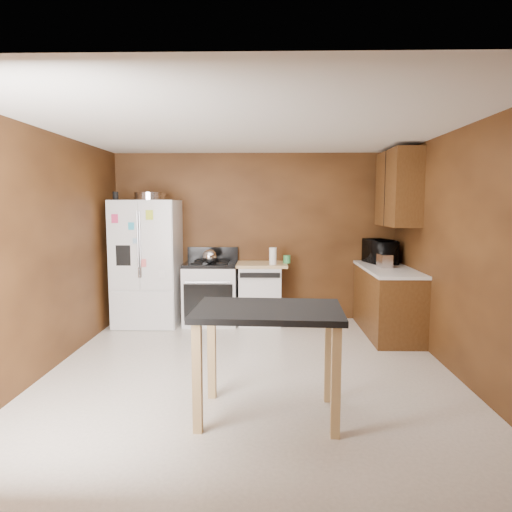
{
  "coord_description": "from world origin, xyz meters",
  "views": [
    {
      "loc": [
        0.17,
        -4.63,
        1.74
      ],
      "look_at": [
        0.04,
        0.85,
        1.12
      ],
      "focal_mm": 32.0,
      "sensor_mm": 36.0,
      "label": 1
    }
  ],
  "objects_px": {
    "paper_towel": "(273,256)",
    "green_canister": "(287,259)",
    "pen_cup": "(116,196)",
    "kettle": "(210,256)",
    "toaster": "(385,261)",
    "gas_range": "(211,292)",
    "refrigerator": "(147,263)",
    "microwave": "(380,252)",
    "island": "(268,325)",
    "roasting_pan": "(150,196)",
    "dishwasher": "(260,293)"
  },
  "relations": [
    {
      "from": "paper_towel",
      "to": "green_canister",
      "type": "bearing_deg",
      "value": 38.89
    },
    {
      "from": "pen_cup",
      "to": "kettle",
      "type": "height_order",
      "value": "pen_cup"
    },
    {
      "from": "toaster",
      "to": "gas_range",
      "type": "distance_m",
      "value": 2.5
    },
    {
      "from": "paper_towel",
      "to": "toaster",
      "type": "bearing_deg",
      "value": -12.03
    },
    {
      "from": "paper_towel",
      "to": "refrigerator",
      "type": "relative_size",
      "value": 0.13
    },
    {
      "from": "microwave",
      "to": "island",
      "type": "relative_size",
      "value": 0.45
    },
    {
      "from": "kettle",
      "to": "refrigerator",
      "type": "relative_size",
      "value": 0.11
    },
    {
      "from": "roasting_pan",
      "to": "kettle",
      "type": "distance_m",
      "value": 1.2
    },
    {
      "from": "pen_cup",
      "to": "paper_towel",
      "type": "relative_size",
      "value": 0.48
    },
    {
      "from": "kettle",
      "to": "dishwasher",
      "type": "height_order",
      "value": "kettle"
    },
    {
      "from": "kettle",
      "to": "refrigerator",
      "type": "xyz_separation_m",
      "value": [
        -0.91,
        0.05,
        -0.1
      ]
    },
    {
      "from": "gas_range",
      "to": "paper_towel",
      "type": "bearing_deg",
      "value": -7.87
    },
    {
      "from": "roasting_pan",
      "to": "kettle",
      "type": "relative_size",
      "value": 2.14
    },
    {
      "from": "gas_range",
      "to": "microwave",
      "type": "bearing_deg",
      "value": -0.28
    },
    {
      "from": "kettle",
      "to": "island",
      "type": "height_order",
      "value": "kettle"
    },
    {
      "from": "paper_towel",
      "to": "dishwasher",
      "type": "xyz_separation_m",
      "value": [
        -0.18,
        0.15,
        -0.56
      ]
    },
    {
      "from": "pen_cup",
      "to": "toaster",
      "type": "bearing_deg",
      "value": -3.85
    },
    {
      "from": "roasting_pan",
      "to": "green_canister",
      "type": "height_order",
      "value": "roasting_pan"
    },
    {
      "from": "kettle",
      "to": "refrigerator",
      "type": "height_order",
      "value": "refrigerator"
    },
    {
      "from": "microwave",
      "to": "refrigerator",
      "type": "bearing_deg",
      "value": 76.6
    },
    {
      "from": "microwave",
      "to": "dishwasher",
      "type": "bearing_deg",
      "value": 74.56
    },
    {
      "from": "microwave",
      "to": "island",
      "type": "height_order",
      "value": "microwave"
    },
    {
      "from": "pen_cup",
      "to": "island",
      "type": "relative_size",
      "value": 0.09
    },
    {
      "from": "toaster",
      "to": "dishwasher",
      "type": "bearing_deg",
      "value": 159.13
    },
    {
      "from": "roasting_pan",
      "to": "dishwasher",
      "type": "relative_size",
      "value": 0.49
    },
    {
      "from": "green_canister",
      "to": "island",
      "type": "relative_size",
      "value": 0.09
    },
    {
      "from": "paper_towel",
      "to": "microwave",
      "type": "distance_m",
      "value": 1.54
    },
    {
      "from": "refrigerator",
      "to": "gas_range",
      "type": "xyz_separation_m",
      "value": [
        0.91,
        0.06,
        -0.44
      ]
    },
    {
      "from": "microwave",
      "to": "gas_range",
      "type": "height_order",
      "value": "microwave"
    },
    {
      "from": "paper_towel",
      "to": "dishwasher",
      "type": "distance_m",
      "value": 0.61
    },
    {
      "from": "dishwasher",
      "to": "island",
      "type": "xyz_separation_m",
      "value": [
        0.1,
        -2.97,
        0.31
      ]
    },
    {
      "from": "pen_cup",
      "to": "paper_towel",
      "type": "xyz_separation_m",
      "value": [
        2.2,
        0.07,
        -0.85
      ]
    },
    {
      "from": "microwave",
      "to": "kettle",
      "type": "bearing_deg",
      "value": 78.12
    },
    {
      "from": "kettle",
      "to": "gas_range",
      "type": "distance_m",
      "value": 0.55
    },
    {
      "from": "kettle",
      "to": "green_canister",
      "type": "distance_m",
      "value": 1.12
    },
    {
      "from": "toaster",
      "to": "gas_range",
      "type": "relative_size",
      "value": 0.22
    },
    {
      "from": "island",
      "to": "green_canister",
      "type": "bearing_deg",
      "value": 84.54
    },
    {
      "from": "refrigerator",
      "to": "gas_range",
      "type": "relative_size",
      "value": 1.64
    },
    {
      "from": "toaster",
      "to": "island",
      "type": "xyz_separation_m",
      "value": [
        -1.58,
        -2.5,
        -0.22
      ]
    },
    {
      "from": "kettle",
      "to": "green_canister",
      "type": "bearing_deg",
      "value": 7.92
    },
    {
      "from": "gas_range",
      "to": "dishwasher",
      "type": "bearing_deg",
      "value": 1.94
    },
    {
      "from": "roasting_pan",
      "to": "toaster",
      "type": "distance_m",
      "value": 3.37
    },
    {
      "from": "toaster",
      "to": "green_canister",
      "type": "bearing_deg",
      "value": 154.08
    },
    {
      "from": "microwave",
      "to": "island",
      "type": "xyz_separation_m",
      "value": [
        -1.62,
        -2.93,
        -0.29
      ]
    },
    {
      "from": "kettle",
      "to": "microwave",
      "type": "bearing_deg",
      "value": 2.36
    },
    {
      "from": "green_canister",
      "to": "gas_range",
      "type": "distance_m",
      "value": 1.21
    },
    {
      "from": "kettle",
      "to": "green_canister",
      "type": "xyz_separation_m",
      "value": [
        1.11,
        0.15,
        -0.06
      ]
    },
    {
      "from": "dishwasher",
      "to": "pen_cup",
      "type": "bearing_deg",
      "value": -173.77
    },
    {
      "from": "toaster",
      "to": "microwave",
      "type": "bearing_deg",
      "value": 79.2
    },
    {
      "from": "pen_cup",
      "to": "microwave",
      "type": "xyz_separation_m",
      "value": [
        3.74,
        0.18,
        -0.8
      ]
    }
  ]
}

